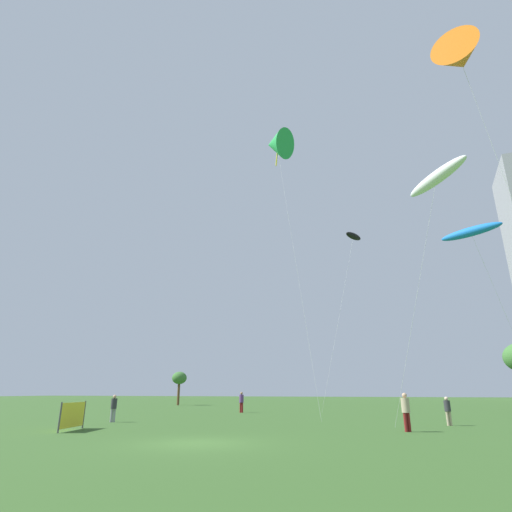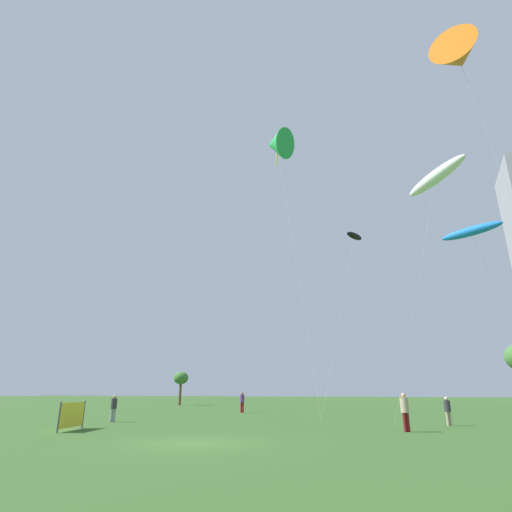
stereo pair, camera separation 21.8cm
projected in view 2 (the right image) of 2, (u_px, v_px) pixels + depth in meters
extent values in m
plane|color=#335623|center=(195.00, 443.00, 15.65)|extent=(280.00, 280.00, 0.00)
cylinder|color=maroon|center=(405.00, 422.00, 20.11)|extent=(0.17, 0.17, 0.88)
cylinder|color=maroon|center=(408.00, 422.00, 20.16)|extent=(0.17, 0.17, 0.88)
cylinder|color=tan|center=(404.00, 405.00, 20.38)|extent=(0.41, 0.41, 0.70)
sphere|color=tan|center=(403.00, 395.00, 20.53)|extent=(0.24, 0.24, 0.24)
cylinder|color=maroon|center=(241.00, 408.00, 38.10)|extent=(0.17, 0.17, 0.89)
cylinder|color=maroon|center=(243.00, 408.00, 38.03)|extent=(0.17, 0.17, 0.89)
cylinder|color=#593372|center=(242.00, 399.00, 38.32)|extent=(0.41, 0.41, 0.70)
sphere|color=#997051|center=(242.00, 393.00, 38.47)|extent=(0.24, 0.24, 0.24)
cylinder|color=gray|center=(114.00, 415.00, 26.49)|extent=(0.15, 0.15, 0.81)
cylinder|color=gray|center=(111.00, 415.00, 26.45)|extent=(0.15, 0.15, 0.81)
cylinder|color=#2D2D33|center=(114.00, 404.00, 26.70)|extent=(0.37, 0.37, 0.64)
sphere|color=tan|center=(115.00, 397.00, 26.83)|extent=(0.22, 0.22, 0.22)
cylinder|color=tan|center=(448.00, 419.00, 23.67)|extent=(0.15, 0.15, 0.77)
cylinder|color=tan|center=(450.00, 419.00, 23.68)|extent=(0.15, 0.15, 0.77)
cylinder|color=#2D2D33|center=(447.00, 406.00, 23.90)|extent=(0.35, 0.35, 0.61)
sphere|color=beige|center=(446.00, 399.00, 24.03)|extent=(0.21, 0.21, 0.21)
cone|color=orange|center=(457.00, 55.00, 19.25)|extent=(2.67, 2.47, 2.34)
ellipsoid|color=blue|center=(471.00, 231.00, 29.74)|extent=(4.07, 2.87, 0.71)
cylinder|color=silver|center=(340.00, 316.00, 41.73)|extent=(3.98, 3.24, 18.40)
ellipsoid|color=black|center=(354.00, 236.00, 45.50)|extent=(1.90, 2.71, 0.70)
cylinder|color=silver|center=(415.00, 303.00, 22.17)|extent=(3.47, 3.77, 12.92)
ellipsoid|color=white|center=(435.00, 177.00, 22.00)|extent=(3.09, 3.78, 0.93)
cylinder|color=silver|center=(295.00, 259.00, 32.31)|extent=(3.49, 3.05, 23.80)
cone|color=green|center=(277.00, 144.00, 37.94)|extent=(3.52, 3.59, 3.33)
cylinder|color=yellow|center=(277.00, 156.00, 37.53)|extent=(0.27, 0.20, 2.01)
cylinder|color=brown|center=(180.00, 394.00, 58.49)|extent=(0.36, 0.36, 2.99)
ellipsoid|color=#3D7033|center=(181.00, 378.00, 59.20)|extent=(2.12, 2.12, 1.75)
cylinder|color=#4C4C4C|center=(83.00, 414.00, 22.20)|extent=(0.08, 0.08, 1.40)
cylinder|color=#4C4C4C|center=(59.00, 417.00, 19.70)|extent=(0.08, 0.08, 1.40)
cube|color=yellow|center=(72.00, 415.00, 20.97)|extent=(0.73, 2.55, 1.20)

